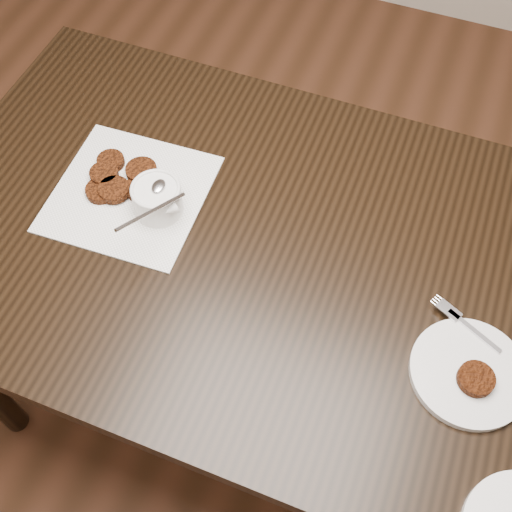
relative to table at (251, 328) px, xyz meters
The scene contains 6 objects.
floor 0.40m from the table, 76.92° to the right, with size 4.00×4.00×0.00m, color #58311E.
table is the anchor object (origin of this frame).
napkin 0.46m from the table, behind, with size 0.29×0.29×0.00m, color white.
sauce_ramekin 0.48m from the table, behind, with size 0.13×0.13×0.13m, color silver, non-canonical shape.
patty_cluster 0.49m from the table, behind, with size 0.21×0.21×0.02m, color #59240B, non-canonical shape.
plate_with_patty 0.60m from the table, 15.04° to the right, with size 0.20×0.20×0.03m, color silver, non-canonical shape.
Camera 1 is at (0.22, -0.47, 1.74)m, focal length 44.24 mm.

